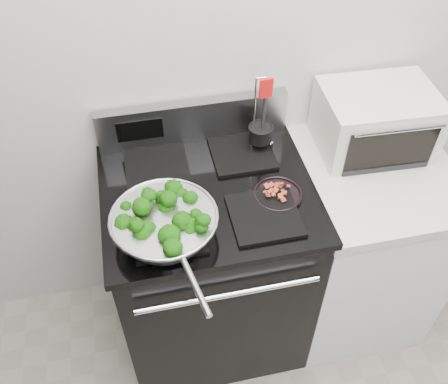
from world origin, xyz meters
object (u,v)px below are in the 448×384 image
object	(u,v)px
skillet	(165,223)
utensil_holder	(260,137)
toaster_oven	(375,120)
bacon_plate	(278,192)
gas_range	(210,264)

from	to	relation	value
skillet	utensil_holder	distance (m)	0.56
toaster_oven	bacon_plate	bearing A→B (deg)	-151.16
skillet	toaster_oven	size ratio (longest dim) A/B	1.27
utensil_holder	toaster_oven	xyz separation A→B (m)	(0.46, -0.04, 0.03)
utensil_holder	bacon_plate	bearing A→B (deg)	-93.17
skillet	utensil_holder	world-z (taller)	utensil_holder
skillet	bacon_plate	xyz separation A→B (m)	(0.42, 0.10, -0.04)
toaster_oven	gas_range	bearing A→B (deg)	-165.91
gas_range	toaster_oven	world-z (taller)	toaster_oven
gas_range	toaster_oven	distance (m)	0.91
gas_range	toaster_oven	size ratio (longest dim) A/B	2.51
gas_range	bacon_plate	distance (m)	0.54
skillet	toaster_oven	world-z (taller)	toaster_oven
gas_range	utensil_holder	size ratio (longest dim) A/B	3.37
bacon_plate	skillet	bearing A→B (deg)	-167.32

